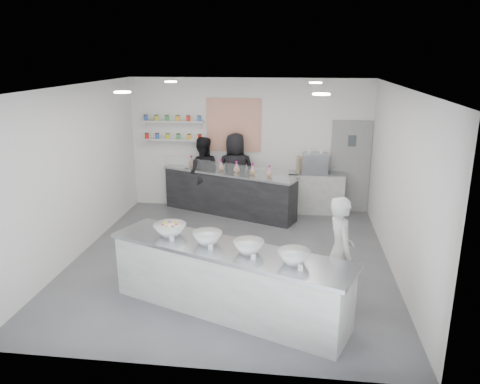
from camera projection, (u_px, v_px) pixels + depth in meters
name	position (u px, v px, depth m)	size (l,w,h in m)	color
floor	(231.00, 260.00, 8.28)	(6.00, 6.00, 0.00)	#515156
ceiling	(230.00, 87.00, 7.43)	(6.00, 6.00, 0.00)	white
back_wall	(249.00, 145.00, 10.71)	(5.50, 5.50, 0.00)	white
left_wall	(75.00, 173.00, 8.19)	(6.00, 6.00, 0.00)	white
right_wall	(399.00, 183.00, 7.53)	(6.00, 6.00, 0.00)	white
back_door	(350.00, 167.00, 10.54)	(0.88, 0.04, 2.10)	gray
pattern_panel	(234.00, 125.00, 10.60)	(1.25, 0.03, 1.20)	#D54C20
jar_shelf_lower	(173.00, 140.00, 10.80)	(1.45, 0.22, 0.04)	silver
jar_shelf_upper	(173.00, 121.00, 10.68)	(1.45, 0.22, 0.04)	silver
preserve_jars	(173.00, 128.00, 10.70)	(1.45, 0.10, 0.56)	red
downlight_0	(122.00, 92.00, 6.65)	(0.24, 0.24, 0.02)	white
downlight_1	(321.00, 94.00, 6.32)	(0.24, 0.24, 0.02)	white
downlight_2	(171.00, 82.00, 9.13)	(0.24, 0.24, 0.02)	white
downlight_3	(316.00, 83.00, 8.79)	(0.24, 0.24, 0.02)	white
prep_counter	(228.00, 280.00, 6.51)	(3.52, 0.80, 0.96)	#AFAEA9
back_bar	(229.00, 193.00, 10.54)	(3.17, 0.58, 0.98)	black
sneeze_guard	(222.00, 168.00, 10.13)	(3.13, 0.01, 0.27)	white
espresso_ledge	(316.00, 193.00, 10.61)	(1.28, 0.41, 0.95)	#AFAEA9
espresso_machine	(315.00, 163.00, 10.42)	(0.56, 0.39, 0.43)	#93969E
cup_stacks	(301.00, 164.00, 10.47)	(0.24, 0.24, 0.35)	#9E8865
prep_bowls	(228.00, 242.00, 6.35)	(2.37, 0.52, 0.17)	white
label_cards	(237.00, 262.00, 5.87)	(2.01, 0.04, 0.07)	white
cookie_bags	(229.00, 166.00, 10.36)	(2.14, 0.14, 0.26)	pink
woman_prep	(340.00, 251.00, 6.63)	(0.59, 0.39, 1.62)	silver
staff_left	(202.00, 174.00, 10.75)	(0.83, 0.65, 1.71)	black
staff_right	(235.00, 172.00, 10.64)	(0.89, 0.58, 1.82)	black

